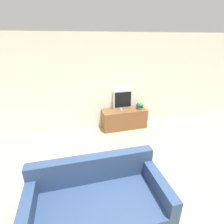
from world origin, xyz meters
TOP-DOWN VIEW (x-y plane):
  - ground_plane at (0.00, 0.00)m, footprint 14.00×14.00m
  - wall_back at (0.00, 3.03)m, footprint 9.00×0.06m
  - tv_stand at (0.64, 2.75)m, footprint 1.28×0.45m
  - television at (0.64, 2.94)m, footprint 0.57×0.09m
  - couch at (-0.68, 0.10)m, footprint 1.85×0.99m
  - book_stack at (1.10, 2.74)m, footprint 0.17×0.22m
  - remote_on_stand at (0.55, 2.78)m, footprint 0.08×0.17m

SIDE VIEW (x-z plane):
  - ground_plane at x=0.00m, z-range 0.00..0.00m
  - tv_stand at x=0.64m, z-range 0.00..0.56m
  - couch at x=-0.68m, z-range -0.14..0.75m
  - remote_on_stand at x=0.55m, z-range 0.56..0.58m
  - book_stack at x=1.10m, z-range 0.56..0.72m
  - television at x=0.64m, z-range 0.56..1.08m
  - wall_back at x=0.00m, z-range 0.00..2.60m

